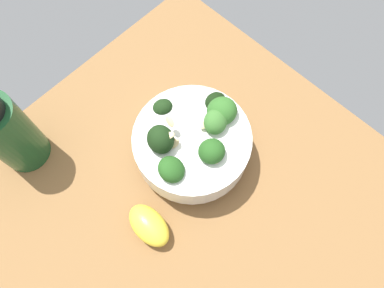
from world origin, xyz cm
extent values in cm
cube|color=brown|center=(0.00, 0.00, -2.48)|extent=(58.68, 58.68, 4.96)
cylinder|color=white|center=(3.70, -5.58, 0.82)|extent=(9.50, 9.50, 1.64)
cylinder|color=white|center=(3.70, -5.58, 4.09)|extent=(17.27, 17.27, 4.91)
cylinder|color=silver|center=(3.70, -5.58, 6.15)|extent=(14.50, 14.50, 0.80)
cylinder|color=#589D47|center=(2.62, -9.23, 5.79)|extent=(1.97, 2.09, 1.83)
ellipsoid|color=#386B2B|center=(2.62, -9.23, 7.71)|extent=(5.39, 5.00, 4.31)
cylinder|color=#3C7A32|center=(5.15, -12.13, 5.14)|extent=(1.59, 1.76, 1.36)
ellipsoid|color=black|center=(5.15, -12.13, 6.65)|extent=(3.71, 4.23, 3.54)
cylinder|color=#3C7A32|center=(2.19, 0.08, 5.38)|extent=(1.99, 2.23, 2.04)
ellipsoid|color=#23511C|center=(2.19, 0.08, 7.24)|extent=(4.91, 4.55, 5.03)
cylinder|color=#589D47|center=(6.20, -1.90, 5.94)|extent=(2.11, 2.07, 1.73)
ellipsoid|color=black|center=(6.20, -1.90, 7.91)|extent=(5.20, 5.33, 4.65)
cylinder|color=#589D47|center=(10.21, -6.08, 4.96)|extent=(1.39, 1.81, 1.90)
ellipsoid|color=black|center=(10.21, -6.08, 6.53)|extent=(3.97, 3.96, 2.80)
cylinder|color=#4A8F3C|center=(0.49, -5.66, 5.97)|extent=(1.72, 1.60, 1.24)
ellipsoid|color=#23511C|center=(0.49, -5.66, 7.46)|extent=(6.25, 5.72, 5.10)
cylinder|color=#589D47|center=(3.20, -11.28, 5.63)|extent=(2.19, 2.31, 1.50)
ellipsoid|color=#2D6023|center=(3.20, -11.28, 7.39)|extent=(6.56, 6.86, 4.90)
ellipsoid|color=#DBBC84|center=(-1.22, -5.53, 7.43)|extent=(1.57, 2.05, 0.83)
ellipsoid|color=#DBBC84|center=(5.33, -2.65, 9.28)|extent=(1.75, 2.08, 0.63)
ellipsoid|color=#DBBC84|center=(6.74, -4.37, 9.23)|extent=(2.07, 1.42, 1.33)
ellipsoid|color=#DBBC84|center=(3.38, -8.00, 7.54)|extent=(1.64, 2.02, 1.01)
ellipsoid|color=#DBBC84|center=(5.70, -1.17, 7.35)|extent=(2.07, 1.79, 0.74)
ellipsoid|color=#DBBC84|center=(4.60, -3.03, 7.18)|extent=(1.16, 1.76, 1.29)
ellipsoid|color=#DBBC84|center=(7.91, -2.58, 7.17)|extent=(1.90, 1.98, 1.12)
ellipsoid|color=yellow|center=(-0.26, 7.05, 1.85)|extent=(7.36, 4.70, 3.71)
cylinder|color=#194723|center=(22.73, 12.28, 6.75)|extent=(7.09, 7.09, 13.51)
camera|label=1|loc=(-10.78, 9.40, 54.61)|focal=34.40mm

